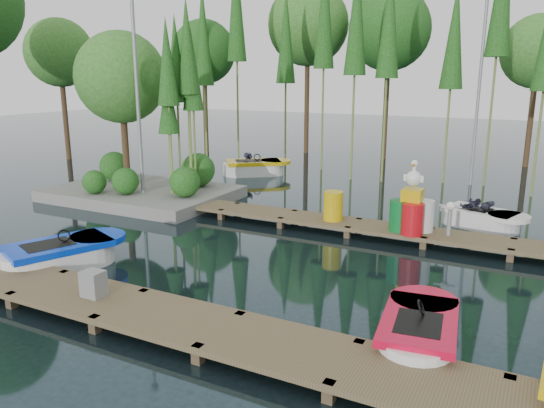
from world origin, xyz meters
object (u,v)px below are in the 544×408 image
at_px(boat_red, 419,333).
at_px(yellow_barrel, 333,206).
at_px(boat_yellow_far, 255,168).
at_px(island, 136,107).
at_px(boat_blue, 62,256).
at_px(utility_cabinet, 93,284).
at_px(drum_cluster, 412,211).

height_order(boat_red, yellow_barrel, yellow_barrel).
relative_size(boat_yellow_far, yellow_barrel, 3.88).
xyz_separation_m(boat_red, yellow_barrel, (-3.64, 5.57, 0.46)).
bearing_deg(island, boat_red, -29.30).
xyz_separation_m(boat_yellow_far, yellow_barrel, (6.13, -6.38, 0.40)).
bearing_deg(boat_red, yellow_barrel, 115.93).
distance_m(boat_red, yellow_barrel, 6.67).
xyz_separation_m(boat_blue, yellow_barrel, (4.43, 5.65, 0.44)).
height_order(boat_yellow_far, yellow_barrel, boat_yellow_far).
height_order(island, utility_cabinet, island).
xyz_separation_m(boat_blue, utility_cabinet, (2.40, -1.35, 0.27)).
bearing_deg(boat_blue, utility_cabinet, -6.74).
bearing_deg(boat_blue, island, 139.51).
xyz_separation_m(yellow_barrel, drum_cluster, (2.23, -0.15, 0.14)).
distance_m(island, boat_red, 13.33).
bearing_deg(drum_cluster, island, 174.59).
relative_size(island, utility_cabinet, 13.83).
distance_m(boat_red, boat_yellow_far, 15.43).
distance_m(island, boat_yellow_far, 6.48).
xyz_separation_m(island, boat_yellow_far, (1.58, 5.59, -2.87)).
distance_m(boat_yellow_far, utility_cabinet, 13.99).
bearing_deg(utility_cabinet, boat_blue, 150.66).
bearing_deg(drum_cluster, boat_yellow_far, 142.00).
bearing_deg(island, boat_yellow_far, 74.26).
bearing_deg(boat_red, boat_blue, 173.36).
bearing_deg(boat_red, utility_cabinet, -173.09).
bearing_deg(drum_cluster, yellow_barrel, 176.14).
distance_m(boat_red, utility_cabinet, 5.86).
bearing_deg(boat_blue, boat_red, 23.18).
relative_size(boat_red, boat_yellow_far, 0.84).
relative_size(island, boat_yellow_far, 2.11).
height_order(boat_red, boat_yellow_far, boat_yellow_far).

